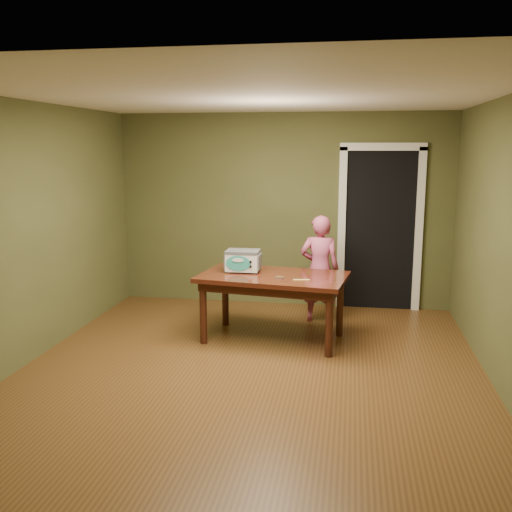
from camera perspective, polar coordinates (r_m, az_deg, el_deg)
name	(u,v)px	position (r m, az deg, el deg)	size (l,w,h in m)	color
floor	(251,371)	(5.66, -0.55, -11.44)	(5.00, 5.00, 0.00)	brown
room_shell	(250,196)	(5.25, -0.59, 6.06)	(4.52, 5.02, 2.61)	#4F522C
doorway	(379,228)	(8.02, 12.17, 2.79)	(1.10, 0.66, 2.25)	black
dining_table	(273,284)	(6.35, 1.72, -2.77)	(1.71, 1.11, 0.75)	#37140C
toy_oven	(243,260)	(6.47, -1.32, -0.40)	(0.40, 0.28, 0.25)	#4C4F54
baking_pan	(280,277)	(6.15, 2.38, -2.16)	(0.10, 0.10, 0.02)	silver
spatula	(302,280)	(6.10, 4.58, -2.39)	(0.18, 0.03, 0.01)	#F5EA6A
child	(320,269)	(7.08, 6.38, -1.28)	(0.49, 0.32, 1.33)	#C14F76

